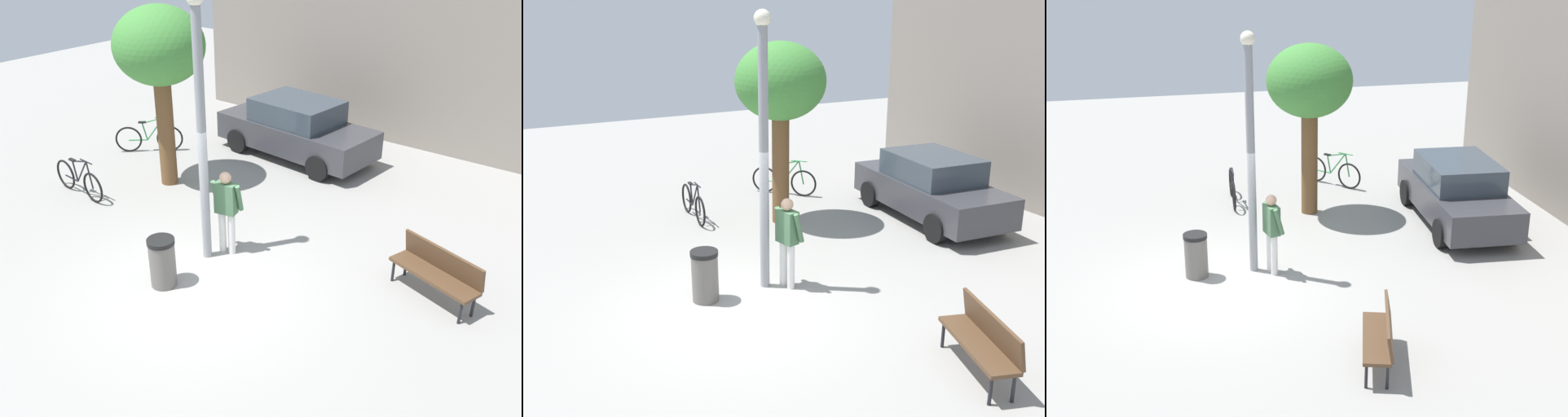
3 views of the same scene
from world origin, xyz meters
The scene contains 9 objects.
ground_plane centered at (0.00, 0.00, 0.00)m, with size 36.00×36.00×0.00m, color gray.
lamppost centered at (-0.56, 0.84, 2.63)m, with size 0.28×0.28×4.81m.
person_by_lamppost centered at (-0.36, 1.19, 0.97)m, with size 0.63×0.38×1.67m.
park_bench centered at (3.35, 2.26, 0.55)m, with size 1.67×0.93×0.92m.
plaza_tree centered at (-3.52, 2.71, 3.15)m, with size 2.02×2.02×4.11m.
bicycle_black centered at (-4.63, 0.96, 0.38)m, with size 1.81×0.16×0.97m.
bicycle_green centered at (-5.39, 3.78, 0.38)m, with size 1.39×1.24×0.97m.
parked_car_charcoal centered at (-2.07, 5.92, 0.77)m, with size 4.32×2.08×1.55m.
trash_bin centered at (-0.52, -0.32, 0.46)m, with size 0.48×0.48×0.91m.
Camera 1 is at (5.96, -5.85, 5.89)m, focal length 39.61 mm.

